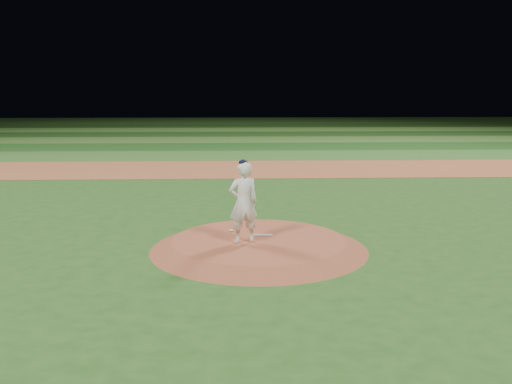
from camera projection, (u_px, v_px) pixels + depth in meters
ground at (259, 249)px, 14.46m from camera, size 120.00×120.00×0.00m
infield_dirt_band at (247, 169)px, 28.21m from camera, size 70.00×6.00×0.02m
outfield_stripe_0 at (245, 156)px, 33.61m from camera, size 70.00×5.00×0.02m
outfield_stripe_1 at (244, 147)px, 38.52m from camera, size 70.00×5.00×0.02m
outfield_stripe_2 at (243, 140)px, 43.43m from camera, size 70.00×5.00×0.02m
outfield_stripe_3 at (242, 134)px, 48.34m from camera, size 70.00×5.00×0.02m
outfield_stripe_4 at (241, 130)px, 53.26m from camera, size 70.00×5.00×0.02m
outfield_stripe_5 at (241, 126)px, 58.17m from camera, size 70.00×5.00×0.02m
pitchers_mound at (259, 244)px, 14.44m from camera, size 5.50×5.50×0.25m
pitching_rubber at (262, 235)px, 14.79m from camera, size 0.56×0.15×0.03m
rosin_bag at (231, 230)px, 15.19m from camera, size 0.11×0.11×0.06m
pitcher_on_mound at (243, 202)px, 13.97m from camera, size 0.84×0.66×2.08m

